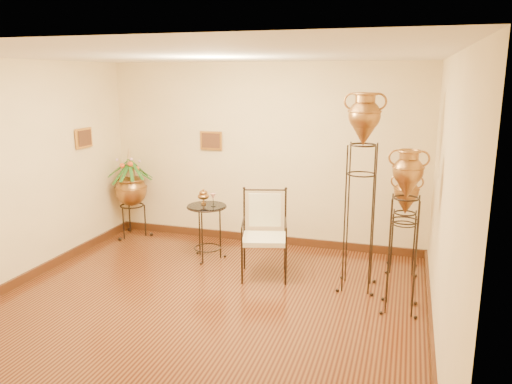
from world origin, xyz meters
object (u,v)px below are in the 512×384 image
(planter_urn, at_px, (131,186))
(amphora_mid, at_px, (404,231))
(armchair, at_px, (264,235))
(amphora_tall, at_px, (361,191))
(side_table, at_px, (207,231))

(planter_urn, bearing_deg, amphora_mid, -19.16)
(amphora_mid, distance_m, planter_urn, 4.55)
(amphora_mid, bearing_deg, armchair, 164.99)
(amphora_mid, relative_size, armchair, 1.63)
(amphora_tall, xyz_separation_m, side_table, (-2.18, 0.39, -0.83))
(planter_urn, relative_size, armchair, 1.32)
(armchair, bearing_deg, planter_urn, 143.14)
(armchair, height_order, side_table, armchair)
(amphora_tall, height_order, planter_urn, amphora_tall)
(planter_urn, distance_m, side_table, 1.77)
(amphora_tall, height_order, armchair, amphora_tall)
(amphora_tall, bearing_deg, amphora_mid, -41.99)
(amphora_mid, bearing_deg, side_table, 162.29)
(amphora_mid, distance_m, armchair, 1.83)
(amphora_mid, height_order, armchair, amphora_mid)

